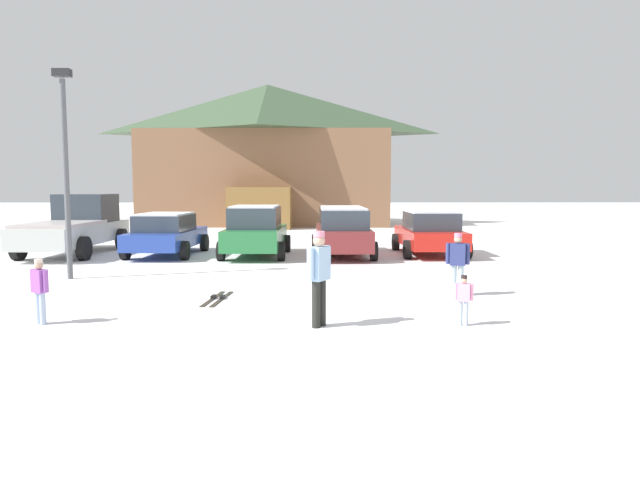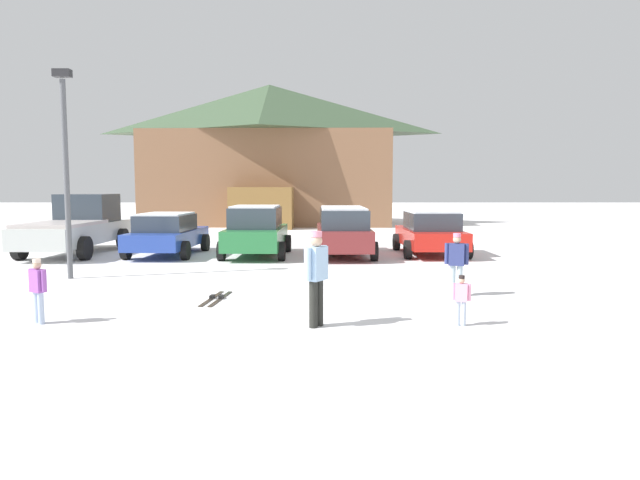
% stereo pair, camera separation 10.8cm
% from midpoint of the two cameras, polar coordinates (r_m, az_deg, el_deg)
% --- Properties ---
extents(ground, '(160.00, 160.00, 0.00)m').
position_cam_midpoint_polar(ground, '(7.61, -6.84, -13.30)').
color(ground, white).
extents(ski_lodge, '(15.99, 10.01, 9.00)m').
position_cam_midpoint_polar(ski_lodge, '(37.71, -5.32, 8.59)').
color(ski_lodge, brown).
rests_on(ski_lodge, ground).
extents(parked_blue_hatchback, '(2.38, 4.44, 1.51)m').
position_cam_midpoint_polar(parked_blue_hatchback, '(20.89, -15.25, 0.63)').
color(parked_blue_hatchback, '#243E97').
rests_on(parked_blue_hatchback, ground).
extents(parked_green_coupe, '(2.28, 4.21, 1.78)m').
position_cam_midpoint_polar(parked_green_coupe, '(20.00, -6.60, 0.89)').
color(parked_green_coupe, '#26713A').
rests_on(parked_green_coupe, ground).
extents(parked_maroon_van, '(2.18, 4.75, 1.72)m').
position_cam_midpoint_polar(parked_maroon_van, '(20.04, 2.09, 1.05)').
color(parked_maroon_van, maroon).
rests_on(parked_maroon_van, ground).
extents(parked_red_sedan, '(2.29, 4.30, 1.58)m').
position_cam_midpoint_polar(parked_red_sedan, '(20.77, 10.78, 0.78)').
color(parked_red_sedan, red).
rests_on(parked_red_sedan, ground).
extents(pickup_truck, '(2.51, 5.84, 2.15)m').
position_cam_midpoint_polar(pickup_truck, '(22.58, -23.28, 1.28)').
color(pickup_truck, '#B7BDB9').
rests_on(pickup_truck, ground).
extents(skier_adult_in_blue_parka, '(0.42, 0.54, 1.67)m').
position_cam_midpoint_polar(skier_adult_in_blue_parka, '(9.85, -0.42, -3.32)').
color(skier_adult_in_blue_parka, black).
rests_on(skier_adult_in_blue_parka, ground).
extents(skier_child_in_pink_snowsuit, '(0.32, 0.18, 0.89)m').
position_cam_midpoint_polar(skier_child_in_pink_snowsuit, '(10.30, 13.88, -5.58)').
color(skier_child_in_pink_snowsuit, '#A4B4CA').
rests_on(skier_child_in_pink_snowsuit, ground).
extents(skier_child_in_purple_jacket, '(0.38, 0.29, 1.16)m').
position_cam_midpoint_polar(skier_child_in_purple_jacket, '(11.25, -26.48, -4.27)').
color(skier_child_in_purple_jacket, '#A0B2D0').
rests_on(skier_child_in_purple_jacket, ground).
extents(skier_teen_in_navy_coat, '(0.51, 0.29, 1.41)m').
position_cam_midpoint_polar(skier_teen_in_navy_coat, '(12.99, 13.37, -2.02)').
color(skier_teen_in_navy_coat, '#A3BAC4').
rests_on(skier_teen_in_navy_coat, ground).
extents(pair_of_skis, '(0.45, 1.70, 0.08)m').
position_cam_midpoint_polar(pair_of_skis, '(12.60, -10.45, -5.76)').
color(pair_of_skis, '#2D2821').
rests_on(pair_of_skis, ground).
extents(lamp_post, '(0.44, 0.24, 5.43)m').
position_cam_midpoint_polar(lamp_post, '(16.35, -24.27, 7.11)').
color(lamp_post, '#515459').
rests_on(lamp_post, ground).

